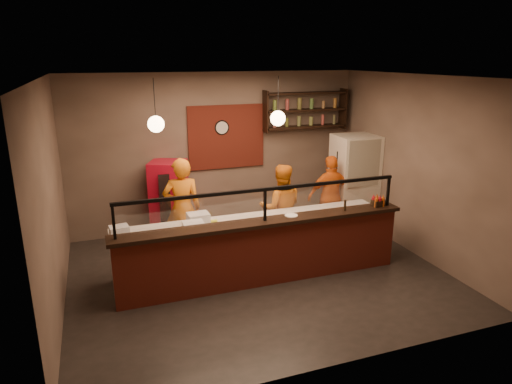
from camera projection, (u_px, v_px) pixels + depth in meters
name	position (u px, v px, depth m)	size (l,w,h in m)	color
floor	(258.00, 274.00, 7.60)	(6.00, 6.00, 0.00)	black
ceiling	(258.00, 77.00, 6.69)	(6.00, 6.00, 0.00)	#332D28
wall_back	(217.00, 152.00, 9.40)	(6.00, 6.00, 0.00)	#7C675B
wall_left	(51.00, 201.00, 6.18)	(5.00, 5.00, 0.00)	#7C675B
wall_right	(417.00, 167.00, 8.11)	(5.00, 5.00, 0.00)	#7C675B
wall_front	(338.00, 240.00, 4.89)	(6.00, 6.00, 0.00)	#7C675B
brick_patch	(227.00, 137.00, 9.35)	(1.60, 0.04, 1.30)	maroon
service_counter	(265.00, 254.00, 7.19)	(4.60, 0.25, 1.00)	maroon
counter_ledge	(265.00, 222.00, 7.04)	(4.70, 0.37, 0.06)	black
worktop_cabinet	(254.00, 246.00, 7.66)	(4.60, 0.75, 0.85)	gray
worktop	(254.00, 221.00, 7.53)	(4.60, 0.75, 0.05)	white
sneeze_guard	(265.00, 201.00, 6.94)	(4.50, 0.05, 0.52)	white
wall_shelving	(305.00, 110.00, 9.62)	(1.84, 0.28, 0.85)	black
wall_clock	(222.00, 128.00, 9.25)	(0.30, 0.30, 0.04)	black
pendant_left	(156.00, 124.00, 6.57)	(0.24, 0.24, 0.77)	black
pendant_right	(278.00, 118.00, 7.18)	(0.24, 0.24, 0.77)	black
cook_left	(182.00, 209.00, 8.02)	(0.67, 0.44, 1.83)	orange
cook_mid	(281.00, 208.00, 8.34)	(0.80, 0.62, 1.64)	#CD6D13
cook_right	(331.00, 196.00, 9.04)	(0.96, 0.40, 1.64)	orange
fridge	(354.00, 183.00, 9.41)	(0.82, 0.77, 1.97)	beige
red_cooler	(169.00, 200.00, 8.97)	(0.66, 0.61, 1.55)	#B30B23
pizza_dough	(230.00, 225.00, 7.27)	(0.53, 0.53, 0.01)	beige
prep_tub_a	(119.00, 230.00, 6.87)	(0.28, 0.22, 0.14)	silver
prep_tub_b	(198.00, 218.00, 7.34)	(0.34, 0.27, 0.17)	silver
prep_tub_c	(193.00, 227.00, 6.99)	(0.31, 0.25, 0.16)	silver
rolling_pin	(207.00, 222.00, 7.35)	(0.06, 0.06, 0.34)	yellow
condiment_caddy	(378.00, 203.00, 7.69)	(0.20, 0.15, 0.11)	black
pepper_mill	(345.00, 205.00, 7.46)	(0.04, 0.04, 0.18)	black
small_plate	(291.00, 215.00, 7.23)	(0.21, 0.21, 0.01)	white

